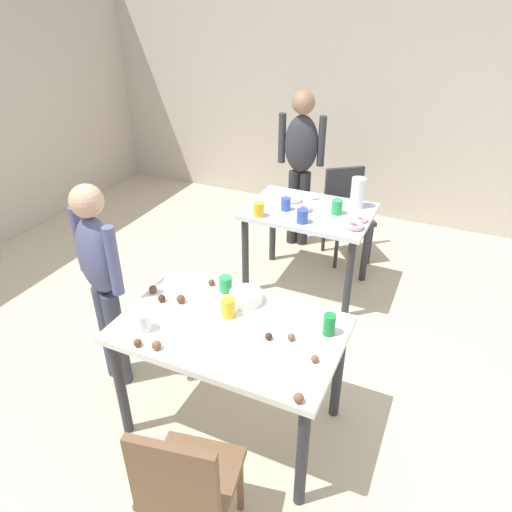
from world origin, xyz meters
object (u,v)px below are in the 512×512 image
Objects in this scene: chair_far_table at (346,208)px; person_girl_near at (101,274)px; person_adult_far at (301,157)px; pitcher_far at (358,193)px; soda_can at (329,325)px; dining_table_far at (309,222)px; dining_table_near at (230,341)px; chair_near_table at (186,483)px; mixing_bowl at (246,297)px.

person_girl_near is (-0.94, -2.32, 0.35)m from chair_far_table.
pitcher_far is (0.69, -0.53, -0.05)m from person_adult_far.
person_girl_near is at bearing -174.33° from soda_can.
dining_table_far is 8.37× the size of soda_can.
dining_table_near is 2.44m from person_adult_far.
soda_can is (0.96, -2.21, -0.12)m from person_adult_far.
chair_far_table is at bearing -3.43° from person_adult_far.
soda_can is at bearing 17.93° from dining_table_near.
dining_table_near is 0.79m from chair_near_table.
chair_far_table is (0.15, 0.70, -0.14)m from dining_table_far.
dining_table_far is 1.17× the size of chair_near_table.
dining_table_near is 1.65m from dining_table_far.
dining_table_near is 1.20× the size of dining_table_far.
soda_can is at bearing -8.88° from mixing_bowl.
mixing_bowl is (-0.06, -2.10, 0.29)m from chair_far_table.
chair_near_table is 1.06m from mixing_bowl.
mixing_bowl is (0.43, -2.13, -0.14)m from person_adult_far.
person_girl_near is at bearing -111.99° from chair_far_table.
pitcher_far is at bearing 82.66° from dining_table_near.
soda_can is (0.34, 0.92, 0.31)m from chair_near_table.
chair_near_table reaches higher than dining_table_far.
chair_near_table reaches higher than mixing_bowl.
soda_can is 0.48× the size of pitcher_far.
chair_near_table is 1.36m from person_girl_near.
chair_far_table is 0.61× the size of person_girl_near.
dining_table_near is 4.81× the size of pitcher_far.
dining_table_near is at bearing -162.07° from soda_can.
pitcher_far reaches higher than chair_near_table.
pitcher_far reaches higher than dining_table_far.
dining_table_far is (-0.10, 1.64, -0.02)m from dining_table_near.
chair_near_table is at bearing -78.81° from person_adult_far.
person_adult_far is at bearing 79.37° from person_girl_near.
soda_can is at bearing -80.90° from pitcher_far.
person_adult_far reaches higher than dining_table_far.
person_adult_far reaches higher than soda_can.
mixing_bowl is (0.08, -1.40, 0.15)m from dining_table_far.
soda_can reaches higher than dining_table_near.
person_girl_near is (-1.06, 0.78, 0.35)m from chair_near_table.
soda_can is (0.51, 0.16, 0.16)m from dining_table_near.
person_adult_far reaches higher than person_girl_near.
pitcher_far reaches higher than mixing_bowl.
person_adult_far is (-0.62, 3.14, 0.43)m from chair_near_table.
person_adult_far is 0.87m from pitcher_far.
chair_near_table is 3.23m from person_adult_far.
chair_far_table is at bearing 78.17° from dining_table_far.
soda_can is at bearing -66.56° from person_adult_far.
person_adult_far is (-0.45, 2.38, 0.28)m from dining_table_near.
dining_table_far is 1.81m from person_girl_near.
person_adult_far is 12.65× the size of soda_can.
person_adult_far is (-0.35, 0.73, 0.29)m from dining_table_far.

